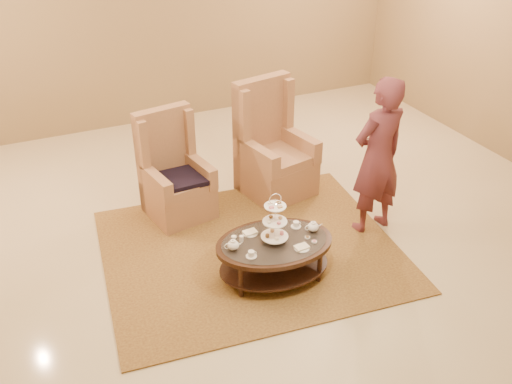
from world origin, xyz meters
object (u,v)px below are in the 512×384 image
armchair_right (272,156)px  person (378,157)px  armchair_left (174,181)px  tea_table (274,248)px

armchair_right → person: size_ratio=0.79×
armchair_left → person: size_ratio=0.70×
tea_table → person: bearing=21.4°
tea_table → armchair_right: bearing=72.6°
armchair_right → person: (0.65, -1.24, 0.42)m
armchair_left → armchair_right: bearing=-9.4°
person → tea_table: bearing=7.2°
tea_table → person: 1.53m
armchair_left → armchair_right: (1.26, 0.02, 0.05)m
armchair_left → person: bearing=-42.8°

